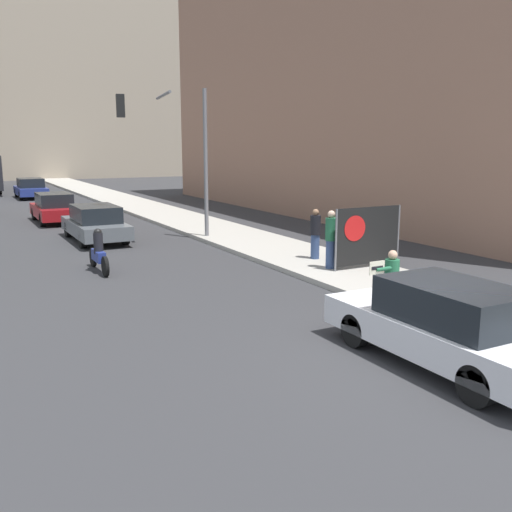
{
  "coord_description": "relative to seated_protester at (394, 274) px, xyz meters",
  "views": [
    {
      "loc": [
        -7.16,
        -7.14,
        3.78
      ],
      "look_at": [
        -0.48,
        5.32,
        1.01
      ],
      "focal_mm": 40.0,
      "sensor_mm": 36.0,
      "label": 1
    }
  ],
  "objects": [
    {
      "name": "ground_plane",
      "position": [
        -1.88,
        -2.85,
        -0.78
      ],
      "size": [
        160.0,
        160.0,
        0.0
      ],
      "primitive_type": "plane",
      "color": "#303033"
    },
    {
      "name": "sidewalk_curb",
      "position": [
        1.12,
        12.15,
        -0.71
      ],
      "size": [
        3.14,
        90.0,
        0.15
      ],
      "primitive_type": "cube",
      "color": "#A8A399",
      "rests_on": "ground_plane"
    },
    {
      "name": "building_backdrop_right",
      "position": [
        11.87,
        15.7,
        7.13
      ],
      "size": [
        10.0,
        32.0,
        15.83
      ],
      "color": "#936B56",
      "rests_on": "ground_plane"
    },
    {
      "name": "seated_protester",
      "position": [
        0.0,
        0.0,
        0.0
      ],
      "size": [
        0.95,
        0.77,
        1.19
      ],
      "rotation": [
        0.0,
        0.0,
        -0.28
      ],
      "color": "#474C56",
      "rests_on": "sidewalk_curb"
    },
    {
      "name": "jogger_on_sidewalk",
      "position": [
        0.76,
        3.6,
        0.25
      ],
      "size": [
        0.34,
        0.34,
        1.73
      ],
      "rotation": [
        0.0,
        0.0,
        2.94
      ],
      "color": "#334775",
      "rests_on": "sidewalk_curb"
    },
    {
      "name": "pedestrian_behind",
      "position": [
        1.19,
        5.05,
        0.19
      ],
      "size": [
        0.34,
        0.34,
        1.61
      ],
      "rotation": [
        0.0,
        0.0,
        4.86
      ],
      "color": "#334775",
      "rests_on": "sidewalk_curb"
    },
    {
      "name": "protest_banner",
      "position": [
        1.8,
        3.19,
        0.33
      ],
      "size": [
        2.41,
        0.06,
        1.82
      ],
      "color": "slate",
      "rests_on": "sidewalk_curb"
    },
    {
      "name": "traffic_light_pole",
      "position": [
        -1.2,
        11.29,
        3.29
      ],
      "size": [
        3.4,
        3.17,
        5.77
      ],
      "color": "slate",
      "rests_on": "sidewalk_curb"
    },
    {
      "name": "parked_car_curbside",
      "position": [
        -1.72,
        -3.28,
        -0.05
      ],
      "size": [
        1.77,
        4.6,
        1.48
      ],
      "color": "silver",
      "rests_on": "ground_plane"
    },
    {
      "name": "car_on_road_nearest",
      "position": [
        -4.07,
        12.8,
        -0.07
      ],
      "size": [
        1.82,
        4.71,
        1.43
      ],
      "color": "#565B60",
      "rests_on": "ground_plane"
    },
    {
      "name": "car_on_road_midblock",
      "position": [
        -4.59,
        19.4,
        -0.06
      ],
      "size": [
        1.75,
        4.41,
        1.45
      ],
      "color": "maroon",
      "rests_on": "ground_plane"
    },
    {
      "name": "car_on_road_far_lane",
      "position": [
        -3.94,
        33.62,
        -0.06
      ],
      "size": [
        1.9,
        4.37,
        1.44
      ],
      "color": "navy",
      "rests_on": "ground_plane"
    },
    {
      "name": "motorcycle_on_road",
      "position": [
        -5.26,
        7.11,
        -0.22
      ],
      "size": [
        0.28,
        2.19,
        1.32
      ],
      "color": "navy",
      "rests_on": "ground_plane"
    }
  ]
}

